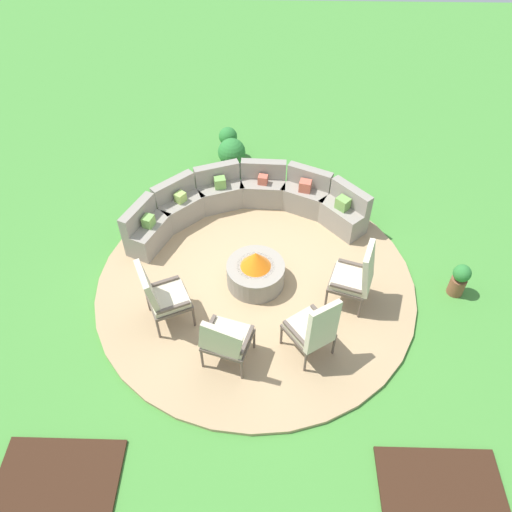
{
  "coord_description": "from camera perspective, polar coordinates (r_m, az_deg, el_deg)",
  "views": [
    {
      "loc": [
        0.15,
        -5.3,
        6.23
      ],
      "look_at": [
        0.0,
        0.2,
        0.45
      ],
      "focal_mm": 35.92,
      "sensor_mm": 36.0,
      "label": 1
    }
  ],
  "objects": [
    {
      "name": "lounge_chair_back_right",
      "position": [
        7.59,
        11.16,
        -2.17
      ],
      "size": [
        0.73,
        0.72,
        1.15
      ],
      "rotation": [
        0.0,
        0.0,
        7.53
      ],
      "color": "brown",
      "rests_on": "patio_circle"
    },
    {
      "name": "mulch_bed_right",
      "position": [
        6.9,
        20.01,
        -23.53
      ],
      "size": [
        1.45,
        1.05,
        0.04
      ],
      "primitive_type": "cube",
      "color": "#382114",
      "rests_on": "ground_plane"
    },
    {
      "name": "mulch_bed_left",
      "position": [
        7.0,
        -21.26,
        -22.4
      ],
      "size": [
        1.45,
        1.05,
        0.04
      ],
      "primitive_type": "cube",
      "color": "#382114",
      "rests_on": "ground_plane"
    },
    {
      "name": "lounge_chair_front_left",
      "position": [
        7.34,
        -10.55,
        -4.27
      ],
      "size": [
        0.78,
        0.78,
        1.17
      ],
      "rotation": [
        0.0,
        0.0,
        5.15
      ],
      "color": "brown",
      "rests_on": "patio_circle"
    },
    {
      "name": "ground_plane",
      "position": [
        8.18,
        -0.04,
        -3.19
      ],
      "size": [
        24.0,
        24.0,
        0.0
      ],
      "primitive_type": "plane",
      "color": "#478C38"
    },
    {
      "name": "potted_plant_0",
      "position": [
        10.55,
        -3.11,
        12.52
      ],
      "size": [
        0.37,
        0.37,
        0.68
      ],
      "color": "#605B56",
      "rests_on": "ground_plane"
    },
    {
      "name": "potted_plant_1",
      "position": [
        10.06,
        -2.71,
        11.04
      ],
      "size": [
        0.53,
        0.53,
        0.77
      ],
      "color": "#605B56",
      "rests_on": "ground_plane"
    },
    {
      "name": "curved_stone_bench",
      "position": [
        9.01,
        -1.33,
        5.93
      ],
      "size": [
        4.08,
        1.88,
        0.8
      ],
      "color": "gray",
      "rests_on": "patio_circle"
    },
    {
      "name": "fire_pit",
      "position": [
        7.94,
        -0.04,
        -1.73
      ],
      "size": [
        0.91,
        0.91,
        0.66
      ],
      "color": "gray",
      "rests_on": "patio_circle"
    },
    {
      "name": "patio_circle",
      "position": [
        8.16,
        -0.04,
        -3.05
      ],
      "size": [
        5.02,
        5.02,
        0.06
      ],
      "primitive_type": "cylinder",
      "color": "tan",
      "rests_on": "ground_plane"
    },
    {
      "name": "lounge_chair_back_left",
      "position": [
        6.91,
        6.47,
        -8.04
      ],
      "size": [
        0.78,
        0.82,
        1.16
      ],
      "rotation": [
        0.0,
        0.0,
        6.91
      ],
      "color": "brown",
      "rests_on": "patio_circle"
    },
    {
      "name": "lounge_chair_front_right",
      "position": [
        6.83,
        -3.44,
        -9.26
      ],
      "size": [
        0.75,
        0.72,
        1.02
      ],
      "rotation": [
        0.0,
        0.0,
        5.99
      ],
      "color": "brown",
      "rests_on": "patio_circle"
    },
    {
      "name": "potted_plant_2",
      "position": [
        8.44,
        21.72,
        -2.43
      ],
      "size": [
        0.27,
        0.27,
        0.58
      ],
      "color": "brown",
      "rests_on": "ground_plane"
    }
  ]
}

